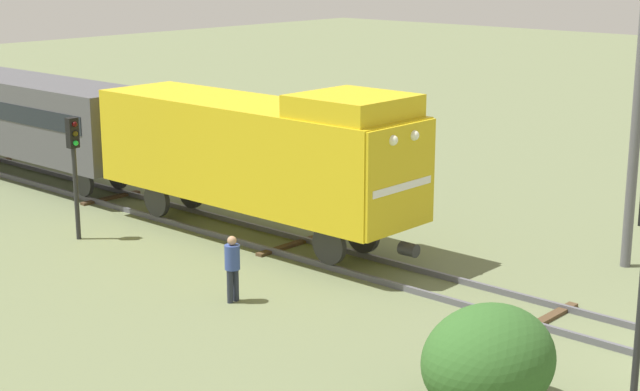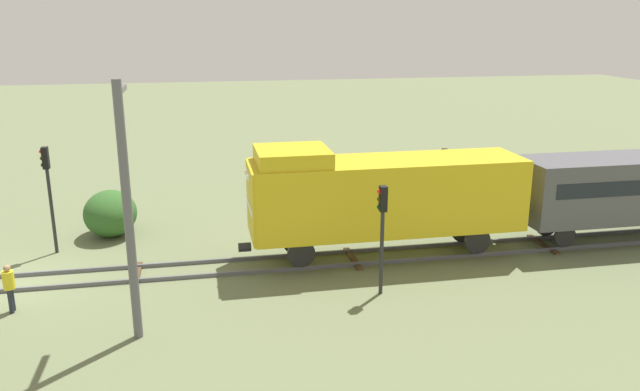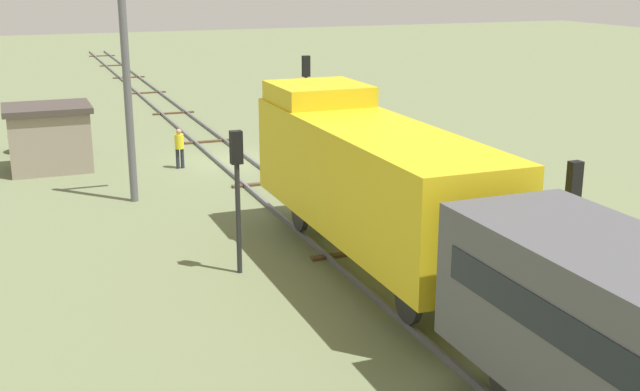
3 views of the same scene
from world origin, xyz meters
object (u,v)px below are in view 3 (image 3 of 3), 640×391
object	(u,v)px
traffic_signal_near	(306,88)
traffic_signal_far	(572,206)
locomotive	(367,174)
worker_by_signal	(439,191)
worker_near_track	(179,145)
catenary_mast	(129,85)
relay_hut	(49,137)
traffic_signal_mid	(237,175)

from	to	relation	value
traffic_signal_near	traffic_signal_far	distance (m)	17.47
locomotive	traffic_signal_near	world-z (taller)	locomotive
traffic_signal_near	worker_by_signal	distance (m)	10.28
traffic_signal_near	worker_by_signal	size ratio (longest dim) A/B	2.68
traffic_signal_near	worker_near_track	xyz separation A→B (m)	(5.60, -0.32, -2.16)
locomotive	catenary_mast	bearing A→B (deg)	-62.14
relay_hut	worker_by_signal	bearing A→B (deg)	134.12
worker_near_track	relay_hut	distance (m)	5.41
traffic_signal_far	relay_hut	xyz separation A→B (m)	(11.10, -19.52, -1.21)
traffic_signal_mid	worker_near_track	size ratio (longest dim) A/B	2.36
locomotive	worker_by_signal	size ratio (longest dim) A/B	6.82
worker_near_track	worker_by_signal	world-z (taller)	same
traffic_signal_mid	catenary_mast	xyz separation A→B (m)	(1.54, -8.32, 1.43)
worker_by_signal	catenary_mast	bearing A→B (deg)	121.04
traffic_signal_mid	traffic_signal_near	bearing A→B (deg)	-118.15
catenary_mast	relay_hut	distance (m)	7.18
traffic_signal_far	catenary_mast	bearing A→B (deg)	-57.58
locomotive	traffic_signal_far	xyz separation A→B (m)	(-3.60, 4.10, -0.17)
locomotive	relay_hut	distance (m)	17.20
locomotive	catenary_mast	world-z (taller)	catenary_mast
traffic_signal_mid	worker_near_track	bearing A→B (deg)	-94.52
worker_by_signal	relay_hut	size ratio (longest dim) A/B	0.49
worker_near_track	relay_hut	bearing A→B (deg)	95.93
traffic_signal_near	relay_hut	distance (m)	11.04
traffic_signal_near	traffic_signal_far	size ratio (longest dim) A/B	1.23
traffic_signal_mid	relay_hut	bearing A→B (deg)	-74.11
traffic_signal_near	traffic_signal_mid	size ratio (longest dim) A/B	1.14
worker_near_track	catenary_mast	distance (m)	5.97
catenary_mast	traffic_signal_near	bearing A→B (deg)	-153.74
traffic_signal_near	worker_by_signal	xyz separation A→B (m)	(-1.00, 10.00, -2.16)
worker_by_signal	traffic_signal_far	bearing A→B (deg)	-120.33
locomotive	traffic_signal_far	size ratio (longest dim) A/B	3.12
traffic_signal_mid	worker_by_signal	world-z (taller)	traffic_signal_mid
catenary_mast	relay_hut	world-z (taller)	catenary_mast
traffic_signal_near	relay_hut	bearing A→B (deg)	-10.91
traffic_signal_near	traffic_signal_mid	world-z (taller)	traffic_signal_near
locomotive	traffic_signal_near	distance (m)	13.74
traffic_signal_mid	traffic_signal_far	xyz separation A→B (m)	(-7.00, 5.12, -0.20)
traffic_signal_near	traffic_signal_far	world-z (taller)	traffic_signal_near
traffic_signal_near	worker_near_track	distance (m)	6.01
catenary_mast	locomotive	bearing A→B (deg)	117.86
traffic_signal_mid	worker_by_signal	size ratio (longest dim) A/B	2.36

